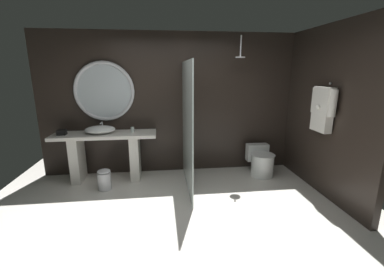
{
  "coord_description": "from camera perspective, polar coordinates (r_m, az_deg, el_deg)",
  "views": [
    {
      "loc": [
        -0.21,
        -2.97,
        1.91
      ],
      "look_at": [
        0.25,
        0.8,
        0.96
      ],
      "focal_mm": 24.15,
      "sensor_mm": 36.0,
      "label": 1
    }
  ],
  "objects": [
    {
      "name": "ground_plane",
      "position": [
        3.54,
        -2.54,
        -18.62
      ],
      "size": [
        5.76,
        5.76,
        0.0
      ],
      "primitive_type": "plane",
      "color": "silver"
    },
    {
      "name": "back_wall_panel",
      "position": [
        4.92,
        -4.46,
        6.87
      ],
      "size": [
        4.8,
        0.1,
        2.6
      ],
      "primitive_type": "cube",
      "color": "black",
      "rests_on": "ground_plane"
    },
    {
      "name": "side_wall_right",
      "position": [
        4.57,
        27.33,
        4.8
      ],
      "size": [
        0.1,
        2.47,
        2.6
      ],
      "primitive_type": "cube",
      "color": "black",
      "rests_on": "ground_plane"
    },
    {
      "name": "vanity_counter",
      "position": [
        4.84,
        -18.43,
        -3.19
      ],
      "size": [
        1.77,
        0.53,
        0.85
      ],
      "color": "silver",
      "rests_on": "ground_plane"
    },
    {
      "name": "vessel_sink",
      "position": [
        4.78,
        -19.62,
        1.24
      ],
      "size": [
        0.52,
        0.42,
        0.17
      ],
      "color": "white",
      "rests_on": "vanity_counter"
    },
    {
      "name": "tumbler_cup",
      "position": [
        4.71,
        -13.03,
        1.29
      ],
      "size": [
        0.06,
        0.06,
        0.09
      ],
      "primitive_type": "cylinder",
      "color": "silver",
      "rests_on": "vanity_counter"
    },
    {
      "name": "tissue_box",
      "position": [
        4.91,
        -26.82,
        0.61
      ],
      "size": [
        0.14,
        0.13,
        0.09
      ],
      "primitive_type": "cube",
      "color": "black",
      "rests_on": "vanity_counter"
    },
    {
      "name": "round_wall_mirror",
      "position": [
        4.9,
        -18.8,
        9.21
      ],
      "size": [
        1.06,
        0.06,
        1.06
      ],
      "color": "silver"
    },
    {
      "name": "shower_glass_panel",
      "position": [
        4.18,
        -1.08,
        1.93
      ],
      "size": [
        0.02,
        1.52,
        2.07
      ],
      "primitive_type": "cube",
      "color": "silver",
      "rests_on": "ground_plane"
    },
    {
      "name": "rain_shower_head",
      "position": [
        4.71,
        10.65,
        17.2
      ],
      "size": [
        0.17,
        0.17,
        0.37
      ],
      "color": "silver"
    },
    {
      "name": "hanging_bathrobe",
      "position": [
        4.37,
        26.92,
        5.5
      ],
      "size": [
        0.2,
        0.53,
        0.74
      ],
      "color": "silver"
    },
    {
      "name": "toilet",
      "position": [
        5.05,
        14.99,
        -5.58
      ],
      "size": [
        0.43,
        0.62,
        0.53
      ],
      "color": "white",
      "rests_on": "ground_plane"
    },
    {
      "name": "waste_bin",
      "position": [
        4.55,
        -18.79,
        -9.16
      ],
      "size": [
        0.21,
        0.21,
        0.35
      ],
      "color": "silver",
      "rests_on": "ground_plane"
    }
  ]
}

